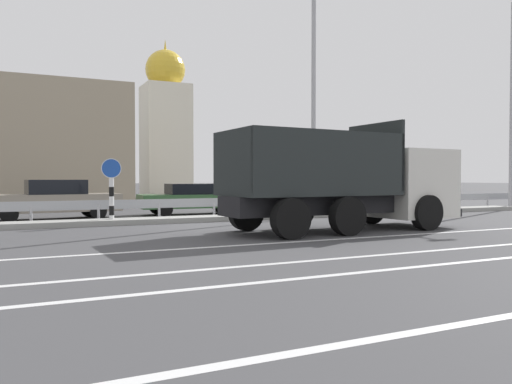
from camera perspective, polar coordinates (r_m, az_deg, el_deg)
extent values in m
plane|color=#424244|center=(16.33, -5.21, -3.81)|extent=(320.00, 320.00, 0.00)
cube|color=silver|center=(13.50, 14.04, -4.95)|extent=(57.65, 0.16, 0.01)
cube|color=silver|center=(11.67, 22.01, -6.02)|extent=(57.65, 0.16, 0.01)
cube|color=silver|center=(10.83, 27.21, -6.66)|extent=(57.65, 0.16, 0.01)
cube|color=gray|center=(17.81, -6.98, -3.08)|extent=(31.70, 1.10, 0.18)
cube|color=#9EA0A5|center=(18.64, -7.87, -1.25)|extent=(57.65, 0.04, 0.32)
cylinder|color=#ADADB2|center=(17.79, -24.32, -2.50)|extent=(0.09, 0.09, 0.62)
cylinder|color=#ADADB2|center=(17.96, -17.56, -2.40)|extent=(0.09, 0.09, 0.62)
cylinder|color=#ADADB2|center=(18.37, -11.01, -2.27)|extent=(0.09, 0.09, 0.62)
cylinder|color=#ADADB2|center=(19.00, -4.82, -2.12)|extent=(0.09, 0.09, 0.62)
cylinder|color=#ADADB2|center=(19.84, 0.90, -1.96)|extent=(0.09, 0.09, 0.62)
cylinder|color=#ADADB2|center=(20.87, 6.11, -1.80)|extent=(0.09, 0.09, 0.62)
cylinder|color=#ADADB2|center=(22.04, 10.79, -1.64)|extent=(0.09, 0.09, 0.62)
cylinder|color=#ADADB2|center=(23.35, 14.98, -1.49)|extent=(0.09, 0.09, 0.62)
cylinder|color=#ADADB2|center=(24.78, 18.70, -1.35)|extent=(0.09, 0.09, 0.62)
cylinder|color=#ADADB2|center=(26.29, 22.01, -1.22)|extent=(0.09, 0.09, 0.62)
cylinder|color=#ADADB2|center=(27.88, 24.94, -1.10)|extent=(0.09, 0.09, 0.62)
cube|color=silver|center=(16.54, 16.64, 0.92)|extent=(2.31, 2.58, 2.09)
cube|color=black|center=(17.34, 19.24, 2.12)|extent=(0.14, 2.13, 0.79)
cube|color=black|center=(17.40, 19.28, -2.01)|extent=(0.22, 2.43, 0.24)
cube|color=black|center=(14.22, 6.16, -1.43)|extent=(5.17, 1.62, 0.53)
cube|color=#232828|center=(14.20, 6.17, -0.12)|extent=(5.02, 2.62, 0.12)
cube|color=#232828|center=(15.16, 3.73, 3.29)|extent=(4.90, 0.35, 1.63)
cube|color=#232828|center=(13.28, 8.97, 3.53)|extent=(4.90, 0.35, 1.63)
cube|color=#232828|center=(15.70, 13.44, 3.93)|extent=(0.22, 2.38, 2.03)
cube|color=#232828|center=(13.00, -2.59, 3.59)|extent=(0.22, 2.38, 1.63)
cylinder|color=black|center=(17.23, 12.99, -1.83)|extent=(1.05, 0.37, 1.04)
cylinder|color=black|center=(15.49, 18.93, -2.24)|extent=(1.05, 0.37, 1.04)
cylinder|color=black|center=(15.45, 4.78, -2.18)|extent=(1.05, 0.37, 1.04)
cylinder|color=black|center=(13.49, 10.43, -2.73)|extent=(1.05, 0.37, 1.04)
cylinder|color=black|center=(14.55, -1.13, -2.40)|extent=(1.05, 0.37, 1.04)
cylinder|color=black|center=(12.45, 4.00, -3.06)|extent=(1.05, 0.37, 1.04)
cylinder|color=white|center=(17.12, -16.17, -3.09)|extent=(0.16, 0.16, 0.31)
cylinder|color=black|center=(17.09, -16.17, -2.05)|extent=(0.16, 0.16, 0.31)
cylinder|color=white|center=(17.08, -16.18, -1.01)|extent=(0.16, 0.16, 0.31)
cylinder|color=black|center=(17.07, -16.19, 0.04)|extent=(0.16, 0.16, 0.31)
cylinder|color=white|center=(17.06, -16.20, 1.09)|extent=(0.16, 0.16, 0.31)
cylinder|color=#1E4CB2|center=(17.07, -16.21, 2.62)|extent=(0.60, 0.03, 0.60)
cylinder|color=white|center=(17.07, -16.21, 2.62)|extent=(0.65, 0.02, 0.65)
cylinder|color=#ADADB2|center=(20.17, 6.60, 10.79)|extent=(0.18, 0.18, 9.54)
cylinder|color=#ADADB2|center=(28.05, 27.18, 8.72)|extent=(0.18, 0.18, 10.23)
cube|color=gray|center=(20.02, -22.29, -1.15)|extent=(4.95, 2.14, 0.65)
cube|color=black|center=(20.03, -21.90, 0.55)|extent=(2.15, 1.70, 0.53)
cylinder|color=black|center=(19.06, -26.39, -2.29)|extent=(0.61, 0.25, 0.60)
cylinder|color=black|center=(20.71, -26.70, -2.01)|extent=(0.61, 0.25, 0.60)
cylinder|color=black|center=(19.50, -17.59, -2.12)|extent=(0.61, 0.25, 0.60)
cylinder|color=black|center=(21.11, -18.57, -1.86)|extent=(0.61, 0.25, 0.60)
cube|color=#335B33|center=(21.32, -7.14, -1.00)|extent=(4.62, 1.96, 0.57)
cube|color=black|center=(21.27, -7.50, 0.35)|extent=(1.98, 1.63, 0.44)
cylinder|color=black|center=(22.55, -4.27, -1.58)|extent=(0.61, 0.23, 0.60)
cylinder|color=black|center=(20.98, -2.81, -1.81)|extent=(0.61, 0.23, 0.60)
cylinder|color=black|center=(21.81, -11.30, -1.71)|extent=(0.61, 0.23, 0.60)
cylinder|color=black|center=(20.19, -10.35, -1.96)|extent=(0.61, 0.23, 0.60)
cube|color=silver|center=(41.93, -10.29, 5.69)|extent=(3.60, 3.60, 9.18)
sphere|color=gold|center=(42.76, -10.32, 13.59)|extent=(3.24, 3.24, 3.24)
cone|color=gold|center=(43.20, -10.34, 16.05)|extent=(0.30, 0.30, 1.20)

